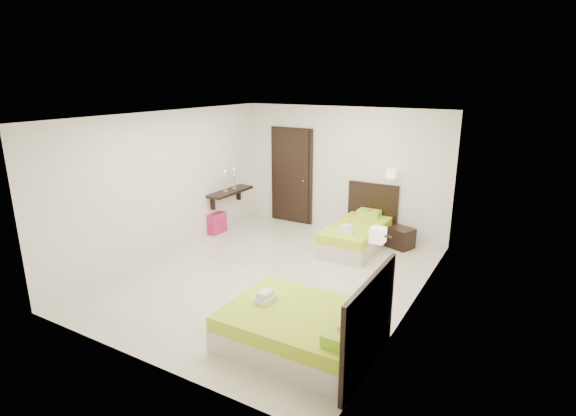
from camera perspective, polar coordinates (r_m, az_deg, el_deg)
The scene contains 7 objects.
floor at distance 7.53m, azimuth -1.82°, elevation -8.52°, with size 5.50×5.50×0.00m, color beige.
bed_single at distance 8.76m, azimuth 8.86°, elevation -3.19°, with size 1.06×1.76×1.45m.
bed_double at distance 5.56m, azimuth 2.26°, elevation -14.97°, with size 1.79×1.52×1.48m.
nightstand at distance 8.90m, azimuth 14.11°, elevation -3.69°, with size 0.44×0.39×0.39m, color black.
ottoman at distance 9.62m, azimuth -9.53°, elevation -1.80°, with size 0.43×0.43×0.43m, color #A2154B.
door at distance 9.99m, azimuth 0.44°, elevation 4.08°, with size 1.02×0.15×2.14m.
console_shelf at distance 9.63m, azimuth -7.39°, elevation 2.06°, with size 0.35×1.20×0.78m.
Camera 1 is at (3.63, -5.80, 3.14)m, focal length 28.00 mm.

